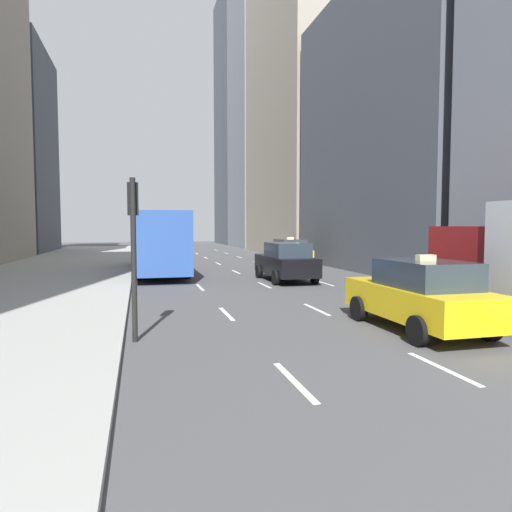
# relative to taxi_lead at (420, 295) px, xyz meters

# --- Properties ---
(sidewalk_left) EXTENTS (8.00, 66.00, 0.15)m
(sidewalk_left) POSITION_rel_taxi_lead_xyz_m (-11.00, 16.24, -0.81)
(sidewalk_left) COLOR #9E9E99
(sidewalk_left) RESTS_ON ground
(lane_markings) EXTENTS (5.72, 56.00, 0.01)m
(lane_markings) POSITION_rel_taxi_lead_xyz_m (-1.40, 12.24, -0.87)
(lane_markings) COLOR white
(lane_markings) RESTS_ON ground
(building_row_right) EXTENTS (6.00, 73.69, 36.02)m
(building_row_right) POSITION_rel_taxi_lead_xyz_m (8.00, 32.29, 13.02)
(building_row_right) COLOR gray
(building_row_right) RESTS_ON ground
(taxi_lead) EXTENTS (2.02, 4.40, 1.87)m
(taxi_lead) POSITION_rel_taxi_lead_xyz_m (0.00, 0.00, 0.00)
(taxi_lead) COLOR yellow
(taxi_lead) RESTS_ON ground
(taxi_second) EXTENTS (2.02, 4.40, 1.87)m
(taxi_second) POSITION_rel_taxi_lead_xyz_m (2.80, 18.43, 0.00)
(taxi_second) COLOR yellow
(taxi_second) RESTS_ON ground
(sedan_black_near) EXTENTS (2.02, 4.65, 1.80)m
(sedan_black_near) POSITION_rel_taxi_lead_xyz_m (0.00, 10.54, 0.03)
(sedan_black_near) COLOR black
(sedan_black_near) RESTS_ON ground
(city_bus) EXTENTS (2.80, 11.61, 3.25)m
(city_bus) POSITION_rel_taxi_lead_xyz_m (-5.61, 15.97, 0.91)
(city_bus) COLOR #2D519E
(city_bus) RESTS_ON ground
(traffic_light_pole) EXTENTS (0.24, 0.42, 3.60)m
(traffic_light_pole) POSITION_rel_taxi_lead_xyz_m (-6.75, 0.67, 1.53)
(traffic_light_pole) COLOR black
(traffic_light_pole) RESTS_ON ground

